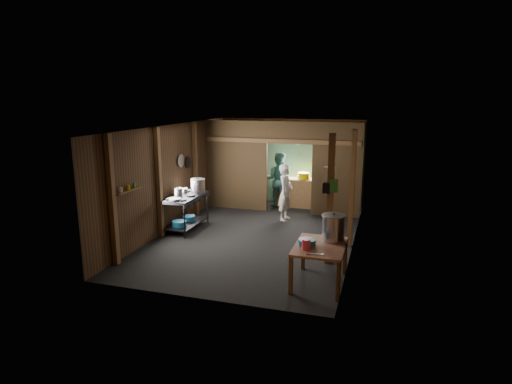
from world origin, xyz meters
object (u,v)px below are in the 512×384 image
(stock_pot, at_px, (333,228))
(gas_range, at_px, (185,212))
(prep_table, at_px, (319,264))
(stove_pot_large, at_px, (198,186))
(cook, at_px, (286,192))
(pink_bucket, at_px, (306,244))
(yellow_tub, at_px, (304,176))

(stock_pot, bearing_deg, gas_range, 154.46)
(prep_table, distance_m, stock_pot, 0.70)
(stove_pot_large, relative_size, cook, 0.24)
(prep_table, xyz_separation_m, stock_pot, (0.18, 0.34, 0.59))
(pink_bucket, bearing_deg, prep_table, 52.89)
(stock_pot, bearing_deg, prep_table, -117.61)
(gas_range, height_order, prep_table, gas_range)
(stove_pot_large, bearing_deg, yellow_tub, 49.64)
(yellow_tub, distance_m, cook, 1.54)
(prep_table, bearing_deg, yellow_tub, 103.90)
(gas_range, distance_m, yellow_tub, 3.94)
(prep_table, distance_m, cook, 4.06)
(gas_range, distance_m, stove_pot_large, 0.76)
(prep_table, bearing_deg, pink_bucket, -127.11)
(prep_table, xyz_separation_m, stove_pot_large, (-3.54, 2.65, 0.68))
(prep_table, relative_size, yellow_tub, 3.44)
(stock_pot, bearing_deg, cook, 116.22)
(stove_pot_large, bearing_deg, prep_table, -36.78)
(prep_table, distance_m, yellow_tub, 5.47)
(gas_range, height_order, cook, cook)
(pink_bucket, bearing_deg, stove_pot_large, 138.90)
(pink_bucket, relative_size, yellow_tub, 0.52)
(stock_pot, distance_m, cook, 3.81)
(stock_pot, distance_m, pink_bucket, 0.73)
(stove_pot_large, height_order, cook, cook)
(stove_pot_large, height_order, stock_pot, stove_pot_large)
(gas_range, distance_m, pink_bucket, 4.31)
(stock_pot, height_order, cook, cook)
(prep_table, bearing_deg, cook, 111.78)
(cook, bearing_deg, gas_range, 131.58)
(prep_table, height_order, cook, cook)
(pink_bucket, bearing_deg, yellow_tub, 101.27)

